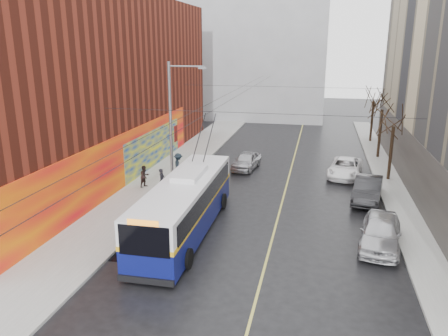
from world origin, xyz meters
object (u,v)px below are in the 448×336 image
object	(u,v)px
parked_car_b	(368,189)
pedestrian_b	(145,176)
parked_car_c	(345,168)
tree_far	(374,94)
trolleybus	(185,205)
tree_mid	(383,101)
parked_car_a	(381,232)
streetlight_pole	(173,124)
pedestrian_a	(162,180)
tree_near	(395,116)
following_car	(246,161)
pedestrian_c	(178,165)

from	to	relation	value
parked_car_b	pedestrian_b	distance (m)	15.46
parked_car_c	pedestrian_b	size ratio (longest dim) A/B	3.23
tree_far	parked_car_c	bearing A→B (deg)	-103.27
trolleybus	parked_car_c	distance (m)	15.84
tree_mid	parked_car_a	bearing A→B (deg)	-95.98
streetlight_pole	pedestrian_a	xyz separation A→B (m)	(-0.77, -0.48, -3.89)
pedestrian_b	parked_car_c	bearing A→B (deg)	-40.20
parked_car_a	parked_car_b	size ratio (longest dim) A/B	1.00
tree_mid	pedestrian_a	xyz separation A→B (m)	(-15.91, -13.48, -4.30)
streetlight_pole	tree_far	size ratio (longest dim) A/B	1.37
tree_near	tree_far	distance (m)	14.00
following_car	tree_near	bearing A→B (deg)	3.50
parked_car_a	tree_far	bearing A→B (deg)	94.58
streetlight_pole	tree_far	bearing A→B (deg)	52.88
tree_far	pedestrian_a	distance (m)	26.27
streetlight_pole	parked_car_a	size ratio (longest dim) A/B	1.85
streetlight_pole	tree_far	world-z (taller)	streetlight_pole
parked_car_b	following_car	size ratio (longest dim) A/B	1.15
parked_car_b	tree_near	bearing A→B (deg)	77.75
tree_far	pedestrian_a	world-z (taller)	tree_far
tree_near	pedestrian_b	bearing A→B (deg)	-161.31
parked_car_c	pedestrian_a	xyz separation A→B (m)	(-12.71, -6.94, 0.25)
tree_near	tree_mid	xyz separation A→B (m)	(0.00, 7.00, 0.28)
tree_mid	parked_car_c	world-z (taller)	tree_mid
tree_mid	following_car	size ratio (longest dim) A/B	1.59
streetlight_pole	parked_car_a	bearing A→B (deg)	-24.92
parked_car_c	pedestrian_a	world-z (taller)	pedestrian_a
tree_mid	pedestrian_c	world-z (taller)	tree_mid
tree_mid	pedestrian_b	bearing A→B (deg)	-143.50
tree_mid	trolleybus	world-z (taller)	tree_mid
streetlight_pole	pedestrian_c	world-z (taller)	streetlight_pole
trolleybus	pedestrian_b	size ratio (longest dim) A/B	7.68
tree_mid	parked_car_a	xyz separation A→B (m)	(-2.00, -19.11, -4.42)
tree_near	tree_far	size ratio (longest dim) A/B	0.97
trolleybus	parked_car_c	size ratio (longest dim) A/B	2.38
tree_far	tree_mid	bearing A→B (deg)	-90.00
tree_near	streetlight_pole	bearing A→B (deg)	-158.38
parked_car_a	parked_car_c	size ratio (longest dim) A/B	0.95
pedestrian_a	trolleybus	bearing A→B (deg)	-145.51
streetlight_pole	pedestrian_a	distance (m)	3.99
trolleybus	following_car	bearing A→B (deg)	84.47
tree_mid	trolleybus	bearing A→B (deg)	-122.34
parked_car_a	pedestrian_b	distance (m)	16.63
trolleybus	pedestrian_c	world-z (taller)	trolleybus
tree_mid	pedestrian_c	distance (m)	19.21
trolleybus	pedestrian_a	size ratio (longest dim) A/B	7.54
streetlight_pole	parked_car_c	size ratio (longest dim) A/B	1.76
tree_mid	parked_car_a	distance (m)	19.71
parked_car_c	following_car	bearing A→B (deg)	-173.71
parked_car_a	pedestrian_a	size ratio (longest dim) A/B	3.01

